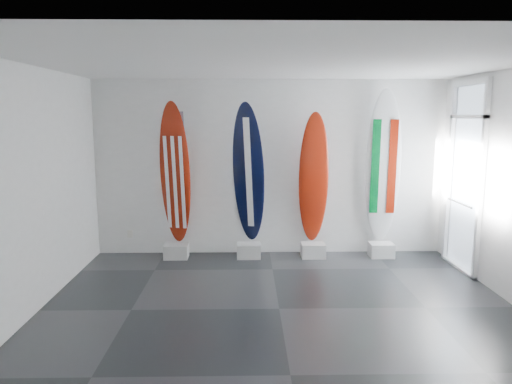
{
  "coord_description": "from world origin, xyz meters",
  "views": [
    {
      "loc": [
        -0.41,
        -5.64,
        2.41
      ],
      "look_at": [
        -0.26,
        1.4,
        1.26
      ],
      "focal_mm": 33.35,
      "sensor_mm": 36.0,
      "label": 1
    }
  ],
  "objects_px": {
    "surfboard_usa": "(175,173)",
    "surfboard_swiss": "(314,178)",
    "surfboard_italy": "(383,167)",
    "surfboard_navy": "(249,174)"
  },
  "relations": [
    {
      "from": "surfboard_usa",
      "to": "surfboard_swiss",
      "type": "distance_m",
      "value": 2.33
    },
    {
      "from": "surfboard_italy",
      "to": "surfboard_navy",
      "type": "bearing_deg",
      "value": -174.98
    },
    {
      "from": "surfboard_swiss",
      "to": "surfboard_italy",
      "type": "height_order",
      "value": "surfboard_italy"
    },
    {
      "from": "surfboard_italy",
      "to": "surfboard_usa",
      "type": "bearing_deg",
      "value": -174.98
    },
    {
      "from": "surfboard_navy",
      "to": "surfboard_swiss",
      "type": "bearing_deg",
      "value": 17.16
    },
    {
      "from": "surfboard_swiss",
      "to": "surfboard_italy",
      "type": "bearing_deg",
      "value": 1.04
    },
    {
      "from": "surfboard_navy",
      "to": "surfboard_swiss",
      "type": "height_order",
      "value": "surfboard_navy"
    },
    {
      "from": "surfboard_usa",
      "to": "surfboard_italy",
      "type": "height_order",
      "value": "surfboard_italy"
    },
    {
      "from": "surfboard_swiss",
      "to": "surfboard_italy",
      "type": "relative_size",
      "value": 0.86
    },
    {
      "from": "surfboard_usa",
      "to": "surfboard_swiss",
      "type": "xyz_separation_m",
      "value": [
        2.33,
        0.0,
        -0.09
      ]
    }
  ]
}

